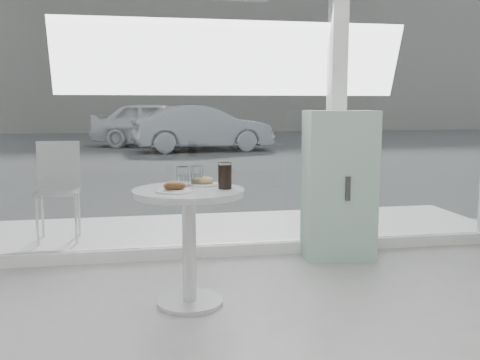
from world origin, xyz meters
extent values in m
cube|color=white|center=(0.00, 3.00, 0.05)|extent=(5.00, 0.12, 0.10)
cube|color=white|center=(0.90, 3.00, 1.50)|extent=(0.14, 0.14, 3.00)
cube|color=white|center=(-0.77, 3.00, 1.40)|extent=(3.21, 0.02, 2.60)
cube|color=white|center=(1.67, 3.00, 1.40)|extent=(1.41, 0.02, 2.60)
cylinder|color=silver|center=(-0.50, 1.90, 0.01)|extent=(0.44, 0.44, 0.03)
cylinder|color=silver|center=(-0.50, 1.90, 0.37)|extent=(0.09, 0.09, 0.70)
cylinder|color=silver|center=(-0.50, 1.90, 0.75)|extent=(0.72, 0.72, 0.04)
cube|color=white|center=(0.00, 3.80, 0.03)|extent=(5.60, 1.60, 0.05)
cube|color=#3D3D3D|center=(0.00, 16.00, 0.00)|extent=(40.00, 24.00, 0.00)
cube|color=gray|center=(0.00, 25.00, 4.00)|extent=(40.00, 2.00, 8.00)
cube|color=#90B8A4|center=(0.86, 2.78, 0.63)|extent=(0.62, 0.44, 1.26)
cube|color=#333333|center=(0.86, 2.58, 0.63)|extent=(0.04, 0.02, 0.20)
cylinder|color=silver|center=(-1.73, 3.46, 0.27)|extent=(0.02, 0.02, 0.44)
cylinder|color=silver|center=(-1.39, 3.47, 0.27)|extent=(0.02, 0.02, 0.44)
cylinder|color=silver|center=(-1.74, 3.79, 0.27)|extent=(0.02, 0.02, 0.44)
cylinder|color=silver|center=(-1.40, 3.80, 0.27)|extent=(0.02, 0.02, 0.44)
cube|color=silver|center=(-1.57, 3.63, 0.50)|extent=(0.41, 0.41, 0.03)
cube|color=silver|center=(-1.57, 3.82, 0.74)|extent=(0.40, 0.03, 0.44)
imported|color=white|center=(-0.24, 15.40, 0.70)|extent=(4.45, 2.92, 1.41)
imported|color=#A2A5AA|center=(0.91, 13.55, 0.64)|extent=(4.02, 1.82, 1.28)
cylinder|color=silver|center=(-0.59, 1.80, 0.78)|extent=(0.23, 0.23, 0.01)
cube|color=white|center=(-0.57, 1.79, 0.79)|extent=(0.15, 0.15, 0.00)
ellipsoid|color=#321B0D|center=(-0.59, 1.80, 0.81)|extent=(0.14, 0.11, 0.06)
ellipsoid|color=#321B0D|center=(-0.56, 1.82, 0.81)|extent=(0.07, 0.06, 0.04)
cylinder|color=silver|center=(-0.38, 2.05, 0.78)|extent=(0.21, 0.21, 0.01)
torus|color=#A2834A|center=(-0.38, 2.05, 0.80)|extent=(0.12, 0.12, 0.04)
cylinder|color=white|center=(-0.52, 2.04, 0.84)|extent=(0.08, 0.08, 0.13)
cylinder|color=white|center=(-0.52, 2.04, 0.81)|extent=(0.07, 0.07, 0.07)
cylinder|color=white|center=(-0.43, 2.05, 0.84)|extent=(0.08, 0.08, 0.13)
cylinder|color=white|center=(-0.43, 2.05, 0.81)|extent=(0.07, 0.07, 0.07)
cylinder|color=white|center=(-0.27, 1.88, 0.85)|extent=(0.09, 0.09, 0.17)
cylinder|color=black|center=(-0.27, 1.88, 0.85)|extent=(0.08, 0.08, 0.15)
camera|label=1|loc=(-0.79, -1.49, 1.31)|focal=40.00mm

